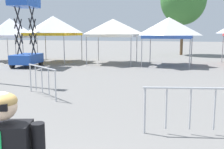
{
  "coord_description": "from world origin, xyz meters",
  "views": [
    {
      "loc": [
        1.86,
        -1.72,
        2.24
      ],
      "look_at": [
        0.23,
        4.0,
        1.3
      ],
      "focal_mm": 42.42,
      "sensor_mm": 36.0,
      "label": 1
    }
  ],
  "objects": [
    {
      "name": "canopy_tent_right_of_center",
      "position": [
        0.58,
        16.82,
        2.57
      ],
      "size": [
        3.32,
        3.32,
        3.28
      ],
      "color": "#9E9EA3",
      "rests_on": "ground"
    },
    {
      "name": "canopy_tent_behind_right",
      "position": [
        -8.01,
        16.66,
        2.76
      ],
      "size": [
        3.46,
        3.46,
        3.5
      ],
      "color": "#9E9EA3",
      "rests_on": "ground"
    },
    {
      "name": "crowd_barrier_near_person",
      "position": [
        1.98,
        4.17,
        0.75
      ],
      "size": [
        2.06,
        0.5,
        1.08
      ],
      "color": "#B7BABF",
      "rests_on": "ground"
    },
    {
      "name": "canopy_tent_center",
      "position": [
        -11.95,
        16.81,
        2.63
      ],
      "size": [
        3.12,
        3.12,
        3.4
      ],
      "color": "#9E9EA3",
      "rests_on": "ground"
    },
    {
      "name": "crowd_barrier_mid_lot",
      "position": [
        -3.06,
        6.48,
        0.75
      ],
      "size": [
        1.77,
        1.22,
        1.08
      ],
      "color": "#B7BABF",
      "rests_on": "ground"
    },
    {
      "name": "tree_behind_tents_center",
      "position": [
        1.27,
        26.26,
        5.49
      ],
      "size": [
        4.49,
        4.49,
        7.96
      ],
      "color": "brown",
      "rests_on": "ground"
    },
    {
      "name": "scissor_lift",
      "position": [
        -8.34,
        13.52,
        1.34
      ],
      "size": [
        1.73,
        2.48,
        4.55
      ],
      "color": "black",
      "rests_on": "ground"
    },
    {
      "name": "canopy_tent_left_of_center",
      "position": [
        -3.39,
        17.04,
        2.59
      ],
      "size": [
        3.45,
        3.45,
        3.23
      ],
      "color": "#9E9EA3",
      "rests_on": "ground"
    }
  ]
}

